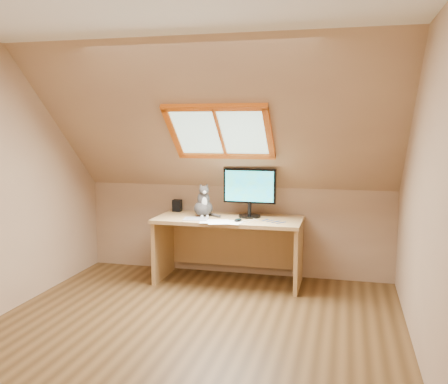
% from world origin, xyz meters
% --- Properties ---
extents(ground, '(3.50, 3.50, 0.00)m').
position_xyz_m(ground, '(0.00, 0.00, 0.00)').
color(ground, brown).
rests_on(ground, ground).
extents(room_shell, '(3.52, 3.52, 2.41)m').
position_xyz_m(room_shell, '(0.00, -0.09, 1.43)').
color(room_shell, tan).
rests_on(room_shell, ground).
extents(desk, '(1.55, 0.68, 0.71)m').
position_xyz_m(desk, '(0.01, 1.45, 0.49)').
color(desk, tan).
rests_on(desk, ground).
extents(monitor, '(0.57, 0.24, 0.52)m').
position_xyz_m(monitor, '(0.21, 1.47, 1.01)').
color(monitor, black).
rests_on(monitor, desk).
extents(cat, '(0.28, 0.30, 0.37)m').
position_xyz_m(cat, '(-0.28, 1.40, 0.84)').
color(cat, '#423D3A').
rests_on(cat, desk).
extents(desk_speaker, '(0.10, 0.10, 0.13)m').
position_xyz_m(desk_speaker, '(-0.66, 1.63, 0.78)').
color(desk_speaker, black).
rests_on(desk_speaker, desk).
extents(graphics_tablet, '(0.28, 0.21, 0.01)m').
position_xyz_m(graphics_tablet, '(-0.31, 1.20, 0.71)').
color(graphics_tablet, '#B2B2B7').
rests_on(graphics_tablet, desk).
extents(mouse, '(0.10, 0.13, 0.03)m').
position_xyz_m(mouse, '(0.15, 1.19, 0.73)').
color(mouse, black).
rests_on(mouse, desk).
extents(papers, '(0.35, 0.30, 0.01)m').
position_xyz_m(papers, '(-0.04, 1.12, 0.71)').
color(papers, white).
rests_on(papers, desk).
extents(cables, '(0.51, 0.26, 0.01)m').
position_xyz_m(cables, '(0.40, 1.26, 0.71)').
color(cables, silver).
rests_on(cables, desk).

